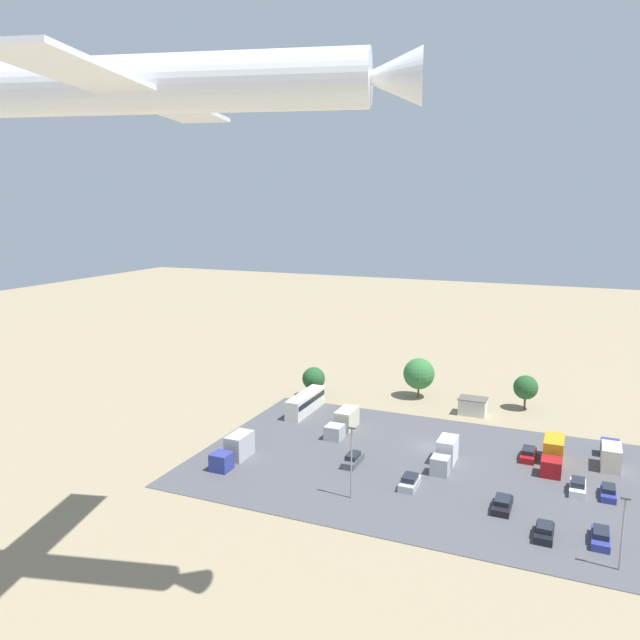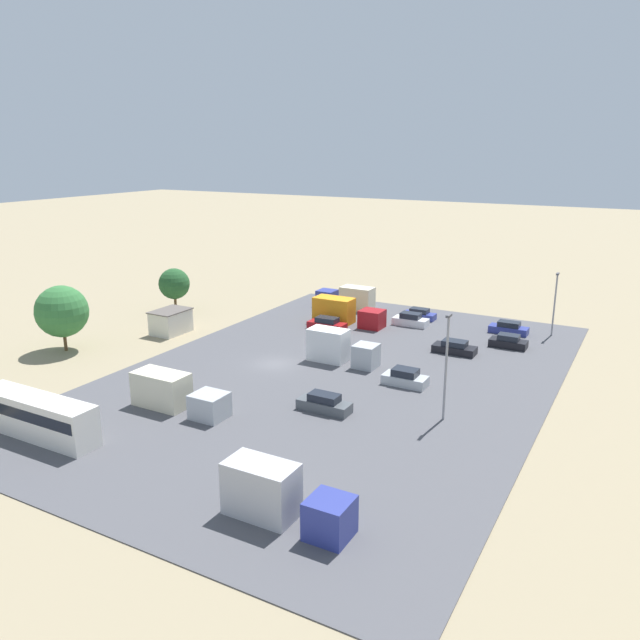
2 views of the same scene
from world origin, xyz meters
name	(u,v)px [view 1 (image 1 of 2)]	position (x,y,z in m)	size (l,w,h in m)	color
ground_plane	(428,447)	(0.00, 0.00, 0.00)	(400.00, 400.00, 0.00)	gray
parking_lot_surface	(416,466)	(0.00, 7.17, 0.04)	(59.29, 39.63, 0.08)	#4C4C51
shed_building	(473,406)	(-3.47, -17.17, 1.44)	(4.68, 3.41, 2.87)	silver
bus	(305,402)	(22.92, -6.97, 1.84)	(2.48, 11.20, 3.26)	silver
parked_car_0	(502,504)	(-12.44, 15.22, 0.67)	(1.99, 4.63, 1.42)	black
parked_car_1	(608,492)	(-23.86, 7.00, 0.67)	(1.72, 4.19, 1.41)	navy
parked_car_2	(353,460)	(7.99, 10.16, 0.72)	(1.72, 4.67, 1.55)	#4C5156
parked_car_3	(544,532)	(-17.36, 19.89, 0.69)	(1.88, 4.06, 1.48)	black
parked_car_4	(528,454)	(-13.86, -1.33, 0.71)	(1.88, 4.77, 1.50)	maroon
parked_car_5	(601,537)	(-22.86, 18.70, 0.69)	(1.82, 4.53, 1.46)	navy
parked_car_6	(410,482)	(-1.01, 13.96, 0.74)	(1.99, 4.17, 1.59)	#ADB2B7
parked_car_7	(578,487)	(-20.40, 7.10, 0.76)	(1.88, 4.38, 1.62)	silver
parked_truck_0	(234,450)	(23.42, 15.52, 1.64)	(2.48, 8.18, 3.41)	navy
parked_truck_1	(343,422)	(13.78, -1.25, 1.46)	(2.54, 9.05, 3.02)	#ADB2B7
parked_truck_2	(611,454)	(-24.30, -3.56, 1.52)	(2.44, 8.19, 3.15)	navy
parked_truck_3	(445,454)	(-3.66, 5.53, 1.64)	(2.33, 7.55, 3.41)	#ADB2B7
parked_truck_4	(553,454)	(-17.08, -0.56, 1.55)	(2.59, 9.25, 3.21)	maroon
tree_near_shed	(419,374)	(7.33, -22.79, 4.49)	(5.68, 5.68, 7.34)	brown
tree_apron_mid	(526,387)	(-11.30, -23.38, 3.95)	(4.16, 4.16, 6.05)	brown
tree_apron_far	(314,378)	(25.28, -15.78, 3.42)	(4.20, 4.20, 5.52)	brown
light_pole_lot_centre	(623,530)	(-24.47, 23.40, 4.29)	(0.90, 0.28, 7.57)	gray
light_pole_lot_edge	(351,460)	(4.75, 19.58, 5.01)	(0.90, 0.28, 8.98)	gray
airplane	(157,84)	(9.33, 47.55, 43.37)	(36.46, 30.08, 9.02)	white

